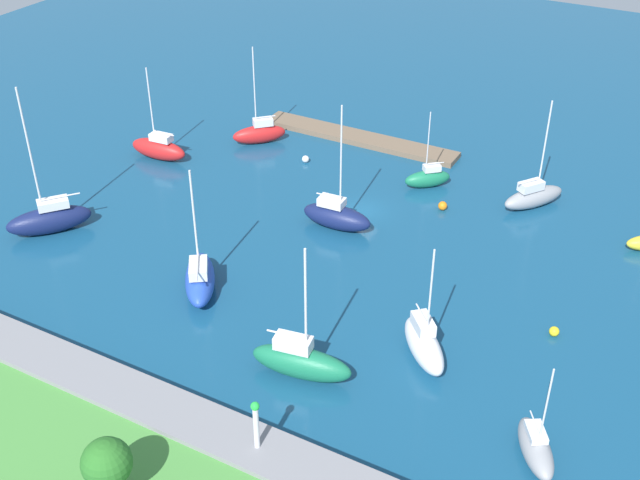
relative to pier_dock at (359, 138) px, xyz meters
The scene contains 19 objects.
water 15.84m from the pier_dock, 117.71° to the left, with size 160.00×160.00×0.00m, color navy.
pier_dock is the anchor object (origin of this frame).
breakwater 46.28m from the pier_dock, 99.16° to the left, with size 60.75×3.77×1.55m, color gray.
shoreline_park 52.05m from the pier_dock, 98.13° to the left, with size 51.96×8.63×1.18m, color #478C3D.
harbor_beacon 48.37m from the pier_dock, 108.76° to the left, with size 0.56×0.56×3.73m.
park_tree_mideast 53.97m from the pier_dock, 100.75° to the left, with size 2.97×2.97×4.49m.
sailboat_red_by_breakwater 22.44m from the pier_dock, 40.60° to the left, with size 6.78×2.50×10.30m.
sailboat_green_mid_basin 12.72m from the pier_dock, 149.70° to the left, with size 4.64×4.43×8.25m.
sailboat_navy_near_pier 35.42m from the pier_dock, 62.43° to the left, with size 6.60×7.46×14.32m.
sailboat_gray_center_basin 22.16m from the pier_dock, 166.37° to the left, with size 5.53×6.73×11.00m.
sailboat_white_far_north 37.45m from the pier_dock, 123.68° to the left, with size 5.80×6.09×9.83m.
sailboat_blue_lone_north 32.27m from the pier_dock, 92.25° to the left, with size 6.18×7.39×11.05m.
sailboat_red_lone_south 11.32m from the pier_dock, 31.74° to the left, with size 5.53×5.52×11.20m.
sailboat_green_off_beacon 39.73m from the pier_dock, 110.32° to the left, with size 7.75×3.39×11.08m.
sailboat_navy_west_end 19.12m from the pier_dock, 109.97° to the left, with size 6.87×2.74×12.38m.
sailboat_gray_along_channel 47.90m from the pier_dock, 129.97° to the left, with size 4.31×5.42×7.74m.
mooring_buoy_orange 17.29m from the pier_dock, 144.38° to the left, with size 0.88×0.88×0.88m, color orange.
mooring_buoy_yellow 37.32m from the pier_dock, 140.13° to the left, with size 0.79×0.79×0.79m, color yellow.
mooring_buoy_white 8.13m from the pier_dock, 71.03° to the left, with size 0.77×0.77×0.77m, color white.
Camera 1 is at (-28.49, 60.55, 39.43)m, focal length 44.78 mm.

